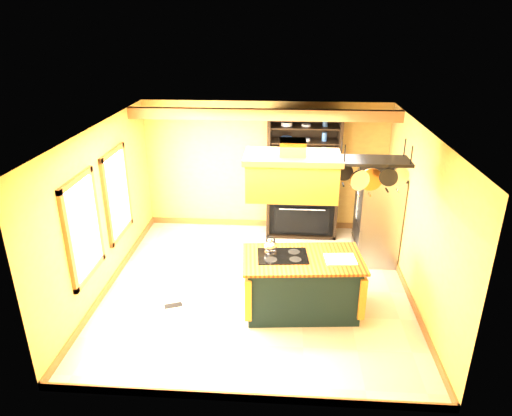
# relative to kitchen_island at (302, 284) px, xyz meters

# --- Properties ---
(floor) EXTENTS (5.00, 5.00, 0.00)m
(floor) POSITION_rel_kitchen_island_xyz_m (-0.72, 0.59, -0.47)
(floor) COLOR beige
(floor) RESTS_ON ground
(ceiling) EXTENTS (5.00, 5.00, 0.00)m
(ceiling) POSITION_rel_kitchen_island_xyz_m (-0.72, 0.59, 2.23)
(ceiling) COLOR white
(ceiling) RESTS_ON wall_back
(wall_back) EXTENTS (5.00, 0.02, 2.70)m
(wall_back) POSITION_rel_kitchen_island_xyz_m (-0.72, 3.09, 0.88)
(wall_back) COLOR #E2B553
(wall_back) RESTS_ON floor
(wall_front) EXTENTS (5.00, 0.02, 2.70)m
(wall_front) POSITION_rel_kitchen_island_xyz_m (-0.72, -1.91, 0.88)
(wall_front) COLOR #E2B553
(wall_front) RESTS_ON floor
(wall_left) EXTENTS (0.02, 5.00, 2.70)m
(wall_left) POSITION_rel_kitchen_island_xyz_m (-3.22, 0.59, 0.88)
(wall_left) COLOR #E2B553
(wall_left) RESTS_ON floor
(wall_right) EXTENTS (0.02, 5.00, 2.70)m
(wall_right) POSITION_rel_kitchen_island_xyz_m (1.78, 0.59, 0.88)
(wall_right) COLOR #E2B553
(wall_right) RESTS_ON floor
(ceiling_beam) EXTENTS (5.00, 0.15, 0.20)m
(ceiling_beam) POSITION_rel_kitchen_island_xyz_m (-0.72, 2.29, 2.12)
(ceiling_beam) COLOR #9A572F
(ceiling_beam) RESTS_ON ceiling
(window_near) EXTENTS (0.06, 1.06, 1.56)m
(window_near) POSITION_rel_kitchen_island_xyz_m (-3.18, -0.21, 0.93)
(window_near) COLOR #9A572F
(window_near) RESTS_ON wall_left
(window_far) EXTENTS (0.06, 1.06, 1.56)m
(window_far) POSITION_rel_kitchen_island_xyz_m (-3.18, 1.19, 0.93)
(window_far) COLOR #9A572F
(window_far) RESTS_ON wall_left
(kitchen_island) EXTENTS (1.86, 1.15, 1.11)m
(kitchen_island) POSITION_rel_kitchen_island_xyz_m (0.00, 0.00, 0.00)
(kitchen_island) COLOR black
(kitchen_island) RESTS_ON floor
(range_hood) EXTENTS (1.32, 0.75, 0.80)m
(range_hood) POSITION_rel_kitchen_island_xyz_m (-0.20, -0.00, 1.76)
(range_hood) COLOR gold
(range_hood) RESTS_ON ceiling
(pot_rack) EXTENTS (1.02, 0.47, 0.72)m
(pot_rack) POSITION_rel_kitchen_island_xyz_m (0.91, 0.01, 1.86)
(pot_rack) COLOR black
(pot_rack) RESTS_ON ceiling
(refrigerator) EXTENTS (0.72, 0.85, 1.66)m
(refrigerator) POSITION_rel_kitchen_island_xyz_m (1.40, 1.75, 0.34)
(refrigerator) COLOR gray
(refrigerator) RESTS_ON floor
(hutch) EXTENTS (1.43, 0.64, 2.52)m
(hutch) POSITION_rel_kitchen_island_xyz_m (0.06, 2.81, 0.49)
(hutch) COLOR black
(hutch) RESTS_ON floor
(floor_register) EXTENTS (0.30, 0.21, 0.01)m
(floor_register) POSITION_rel_kitchen_island_xyz_m (-2.01, -0.03, -0.46)
(floor_register) COLOR black
(floor_register) RESTS_ON floor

